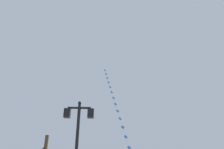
{
  "coord_description": "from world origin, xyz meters",
  "views": [
    {
      "loc": [
        -1.05,
        -2.64,
        1.68
      ],
      "look_at": [
        -0.2,
        17.22,
        11.29
      ],
      "focal_mm": 32.45,
      "sensor_mm": 36.0,
      "label": 1
    }
  ],
  "objects": [
    {
      "name": "twin_lantern_lamp_post",
      "position": [
        -2.15,
        6.36,
        3.2
      ],
      "size": [
        1.33,
        0.28,
        4.62
      ],
      "color": "black",
      "rests_on": "ground_plane"
    },
    {
      "name": "kite_train",
      "position": [
        0.62,
        24.65,
        10.21
      ],
      "size": [
        3.61,
        14.71,
        19.31
      ],
      "color": "brown",
      "rests_on": "ground_plane"
    }
  ]
}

